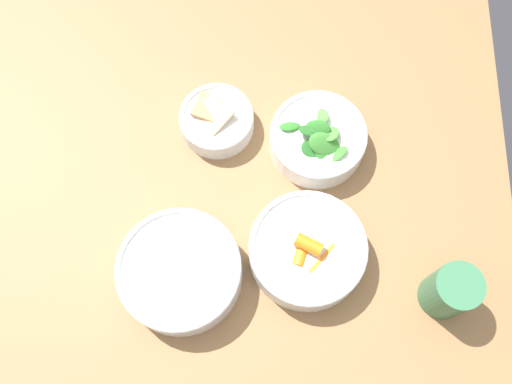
{
  "coord_description": "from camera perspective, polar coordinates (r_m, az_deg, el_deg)",
  "views": [
    {
      "loc": [
        -0.1,
        0.29,
        1.65
      ],
      "look_at": [
        -0.09,
        -0.02,
        0.77
      ],
      "focal_mm": 40.0,
      "sensor_mm": 36.0,
      "label": 1
    }
  ],
  "objects": [
    {
      "name": "bowl_carrots",
      "position": [
        0.9,
        5.16,
        -5.85
      ],
      "size": [
        0.18,
        0.18,
        0.07
      ],
      "color": "silver",
      "rests_on": "dining_table"
    },
    {
      "name": "bowl_beans_hotdog",
      "position": [
        0.9,
        -7.57,
        -7.92
      ],
      "size": [
        0.19,
        0.19,
        0.06
      ],
      "color": "silver",
      "rests_on": "dining_table"
    },
    {
      "name": "bowl_greens",
      "position": [
        0.97,
        6.24,
        5.31
      ],
      "size": [
        0.16,
        0.16,
        0.08
      ],
      "color": "white",
      "rests_on": "dining_table"
    },
    {
      "name": "dining_table",
      "position": [
        1.06,
        -5.03,
        -3.27
      ],
      "size": [
        1.04,
        1.06,
        0.74
      ],
      "color": "olive",
      "rests_on": "ground_plane"
    },
    {
      "name": "ground_plane",
      "position": [
        1.68,
        -3.21,
        -9.37
      ],
      "size": [
        10.0,
        10.0,
        0.0
      ],
      "primitive_type": "plane",
      "color": "#2D2D33"
    },
    {
      "name": "cup",
      "position": [
        0.92,
        18.83,
        -9.37
      ],
      "size": [
        0.07,
        0.07,
        0.1
      ],
      "color": "#336B47",
      "rests_on": "dining_table"
    },
    {
      "name": "bowl_cookies",
      "position": [
        0.99,
        -3.97,
        7.25
      ],
      "size": [
        0.13,
        0.13,
        0.05
      ],
      "color": "silver",
      "rests_on": "dining_table"
    }
  ]
}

